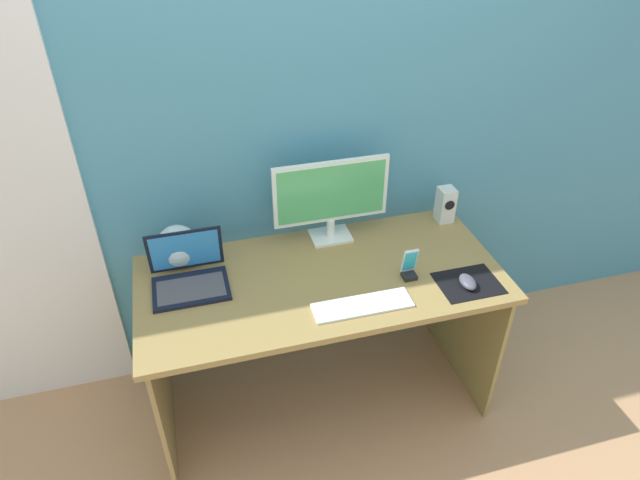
# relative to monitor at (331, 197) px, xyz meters

# --- Properties ---
(ground_plane) EXTENTS (8.00, 8.00, 0.00)m
(ground_plane) POSITION_rel_monitor_xyz_m (-0.12, -0.26, -0.96)
(ground_plane) COLOR tan
(wall_back) EXTENTS (6.00, 0.04, 2.50)m
(wall_back) POSITION_rel_monitor_xyz_m (-0.12, 0.16, 0.29)
(wall_back) COLOR teal
(wall_back) RESTS_ON ground_plane
(desk) EXTENTS (1.50, 0.70, 0.75)m
(desk) POSITION_rel_monitor_xyz_m (-0.12, -0.26, -0.36)
(desk) COLOR olive
(desk) RESTS_ON ground_plane
(monitor) EXTENTS (0.51, 0.14, 0.38)m
(monitor) POSITION_rel_monitor_xyz_m (0.00, 0.00, 0.00)
(monitor) COLOR white
(monitor) RESTS_ON desk
(speaker_right) EXTENTS (0.07, 0.08, 0.17)m
(speaker_right) POSITION_rel_monitor_xyz_m (0.56, -0.01, -0.13)
(speaker_right) COLOR silver
(speaker_right) RESTS_ON desk
(laptop) EXTENTS (0.30, 0.24, 0.22)m
(laptop) POSITION_rel_monitor_xyz_m (-0.64, -0.17, -0.17)
(laptop) COLOR black
(laptop) RESTS_ON desk
(fishbowl) EXTENTS (0.18, 0.18, 0.18)m
(fishbowl) POSITION_rel_monitor_xyz_m (-0.67, -0.01, -0.13)
(fishbowl) COLOR silver
(fishbowl) RESTS_ON desk
(keyboard_external) EXTENTS (0.39, 0.12, 0.01)m
(keyboard_external) POSITION_rel_monitor_xyz_m (-0.01, -0.48, -0.21)
(keyboard_external) COLOR white
(keyboard_external) RESTS_ON desk
(mousepad) EXTENTS (0.25, 0.20, 0.00)m
(mousepad) POSITION_rel_monitor_xyz_m (0.45, -0.46, -0.21)
(mousepad) COLOR black
(mousepad) RESTS_ON desk
(mouse) EXTENTS (0.07, 0.10, 0.04)m
(mouse) POSITION_rel_monitor_xyz_m (0.43, -0.48, -0.19)
(mouse) COLOR #4F4B5A
(mouse) RESTS_ON mousepad
(phone_in_dock) EXTENTS (0.06, 0.06, 0.14)m
(phone_in_dock) POSITION_rel_monitor_xyz_m (0.23, -0.36, -0.16)
(phone_in_dock) COLOR black
(phone_in_dock) RESTS_ON desk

